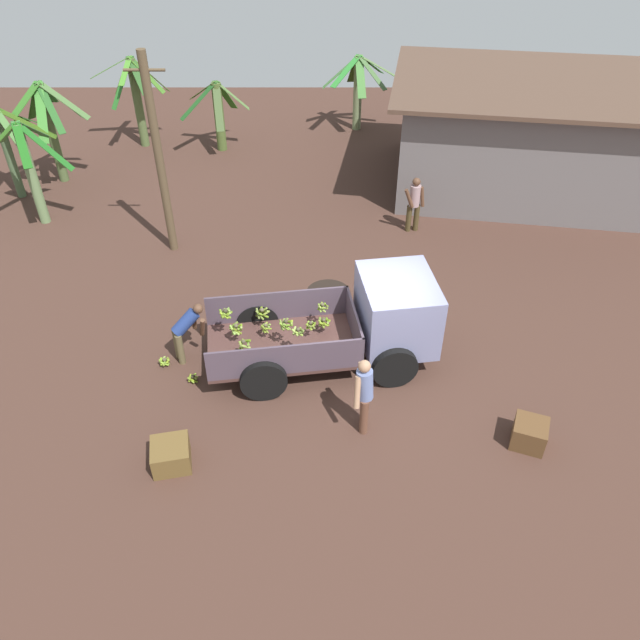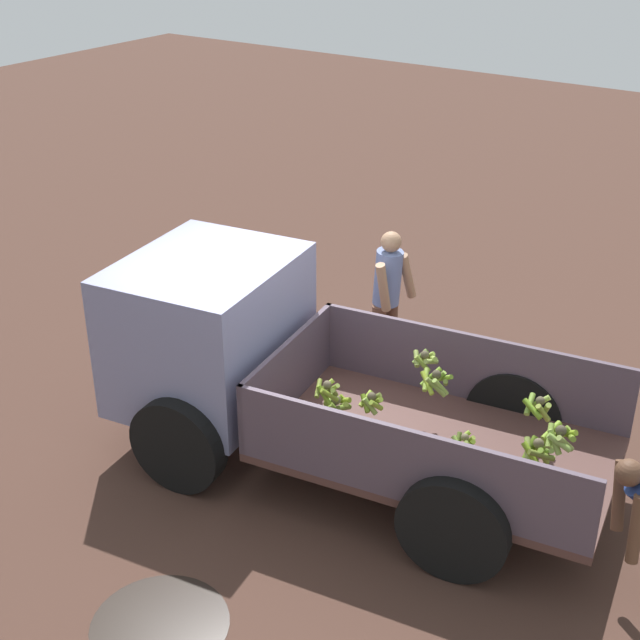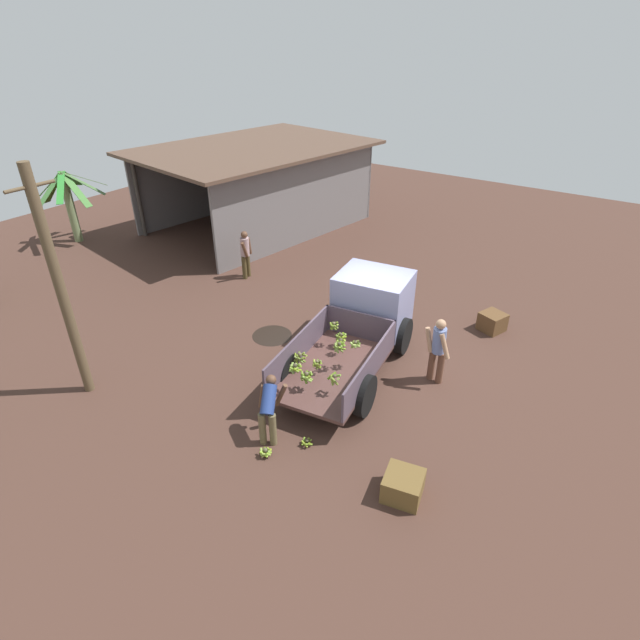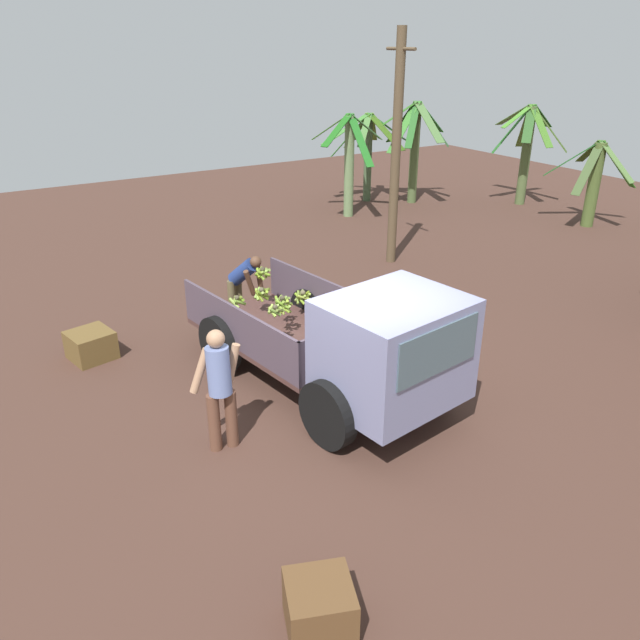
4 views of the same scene
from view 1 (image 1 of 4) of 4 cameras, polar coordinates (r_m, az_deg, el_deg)
ground at (r=13.51m, az=4.74°, el=-3.63°), size 36.00×36.00×0.00m
mud_patch_0 at (r=15.42m, az=0.77°, el=2.61°), size 1.08×1.08×0.01m
cargo_truck at (r=12.96m, az=4.62°, el=0.10°), size 4.89×2.60×1.90m
warehouse_shed at (r=20.81m, az=20.94°, el=17.30°), size 9.79×7.51×3.24m
utility_pole at (r=16.38m, az=-14.51°, el=14.19°), size 0.95×0.22×5.16m
banana_palm_0 at (r=22.87m, az=-9.23°, el=18.04°), size 2.30×2.31×2.39m
banana_palm_1 at (r=24.40m, az=3.46°, el=20.32°), size 2.88×2.39×2.69m
banana_palm_2 at (r=23.67m, az=-16.40°, el=18.88°), size 2.55×2.22×3.08m
banana_palm_3 at (r=21.25m, az=-26.77°, el=13.95°), size 2.91×2.93×2.78m
banana_palm_4 at (r=19.38m, az=-24.95°, el=12.29°), size 2.36×2.27×2.97m
banana_palm_5 at (r=21.74m, az=-23.43°, el=15.85°), size 2.51×2.37×3.15m
person_foreground_visitor at (r=11.45m, az=4.04°, el=-6.59°), size 0.40×0.69×1.68m
person_worker_loading at (r=13.34m, az=-12.17°, el=-0.83°), size 0.80×0.67×1.30m
person_bystander_near_shed at (r=17.70m, az=8.62°, el=10.62°), size 0.63×0.40×1.61m
banana_bunch_on_ground_0 at (r=13.17m, az=-11.53°, el=-5.22°), size 0.23×0.24×0.18m
banana_bunch_on_ground_1 at (r=13.67m, az=-14.02°, el=-3.68°), size 0.24×0.27×0.20m
wooden_crate_0 at (r=11.66m, az=-13.47°, el=-11.90°), size 0.79×0.79×0.48m
wooden_crate_1 at (r=12.27m, az=18.60°, el=-9.82°), size 0.77×0.77×0.51m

